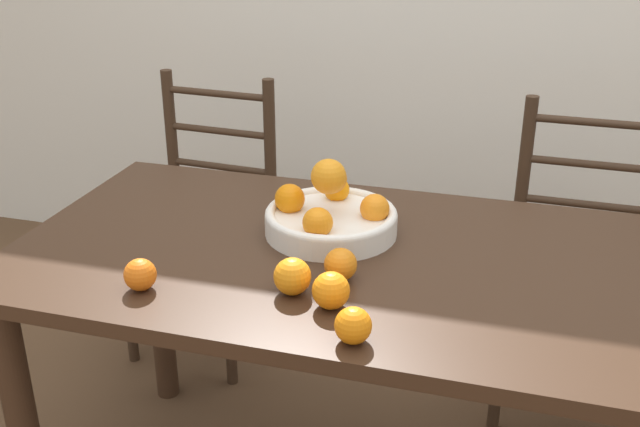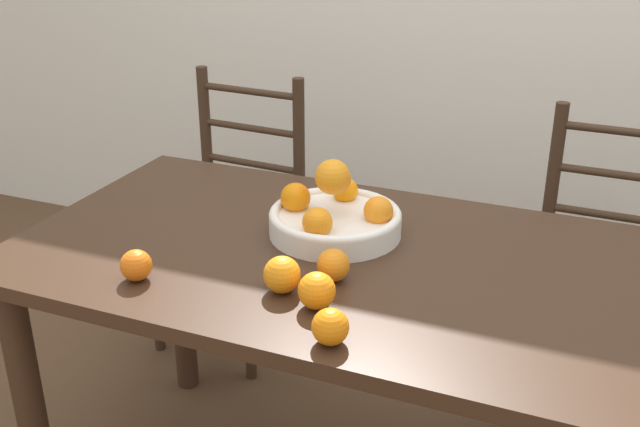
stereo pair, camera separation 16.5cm
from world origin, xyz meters
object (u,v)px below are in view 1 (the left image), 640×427
at_px(orange_loose_2, 292,276).
at_px(orange_loose_4, 353,325).
at_px(orange_loose_3, 140,275).
at_px(chair_left, 204,219).
at_px(fruit_bowl, 330,213).
at_px(orange_loose_0, 331,290).
at_px(orange_loose_1, 341,264).
at_px(chair_right, 578,265).

xyz_separation_m(orange_loose_2, orange_loose_4, (0.16, -0.14, -0.00)).
distance_m(orange_loose_3, chair_left, 1.05).
height_order(fruit_bowl, chair_left, fruit_bowl).
xyz_separation_m(orange_loose_0, orange_loose_1, (-0.01, 0.11, -0.00)).
relative_size(orange_loose_1, orange_loose_2, 0.91).
height_order(fruit_bowl, orange_loose_0, fruit_bowl).
bearing_deg(orange_loose_3, orange_loose_4, -8.29).
height_order(orange_loose_3, chair_right, chair_right).
bearing_deg(fruit_bowl, chair_right, 43.67).
distance_m(orange_loose_2, chair_right, 1.12).
relative_size(orange_loose_1, orange_loose_3, 1.04).
relative_size(orange_loose_4, chair_right, 0.07).
bearing_deg(orange_loose_4, chair_right, 66.12).
relative_size(fruit_bowl, chair_right, 0.33).
distance_m(orange_loose_3, chair_right, 1.36).
distance_m(fruit_bowl, orange_loose_3, 0.47).
distance_m(orange_loose_0, chair_left, 1.20).
xyz_separation_m(orange_loose_0, orange_loose_3, (-0.39, -0.04, -0.00)).
height_order(fruit_bowl, orange_loose_1, fruit_bowl).
height_order(fruit_bowl, orange_loose_3, fruit_bowl).
distance_m(orange_loose_2, orange_loose_3, 0.31).
bearing_deg(orange_loose_1, orange_loose_3, -157.91).
xyz_separation_m(orange_loose_0, chair_right, (0.52, 0.91, -0.33)).
bearing_deg(fruit_bowl, orange_loose_3, -129.02).
distance_m(orange_loose_1, orange_loose_4, 0.23).
bearing_deg(orange_loose_1, chair_right, 56.33).
distance_m(fruit_bowl, orange_loose_0, 0.34).
xyz_separation_m(orange_loose_0, orange_loose_4, (0.07, -0.11, -0.00)).
height_order(orange_loose_1, chair_left, chair_left).
height_order(orange_loose_1, chair_right, chair_right).
distance_m(orange_loose_1, chair_left, 1.10).
bearing_deg(orange_loose_2, chair_right, 55.33).
xyz_separation_m(fruit_bowl, orange_loose_3, (-0.30, -0.37, -0.02)).
xyz_separation_m(orange_loose_1, chair_right, (0.53, 0.80, -0.33)).
bearing_deg(orange_loose_1, orange_loose_0, -84.56).
distance_m(fruit_bowl, orange_loose_1, 0.23).
height_order(fruit_bowl, orange_loose_4, fruit_bowl).
relative_size(fruit_bowl, orange_loose_4, 4.56).
bearing_deg(chair_left, chair_right, 3.87).
bearing_deg(fruit_bowl, orange_loose_1, -69.25).
bearing_deg(chair_left, orange_loose_2, -51.49).
relative_size(orange_loose_2, orange_loose_4, 1.12).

